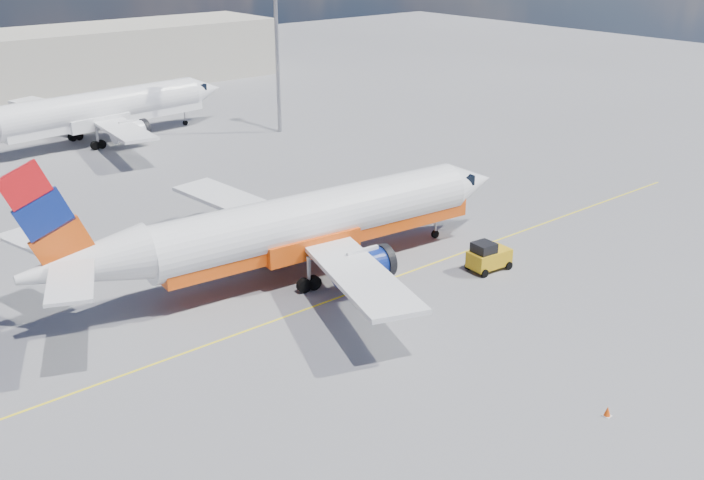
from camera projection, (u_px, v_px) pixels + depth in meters
ground at (377, 313)px, 44.84m from camera, size 240.00×240.00×0.00m
taxi_line at (344, 296)px, 46.99m from camera, size 70.00×0.15×0.01m
terminal_main at (19, 65)px, 99.91m from camera, size 70.00×14.00×8.00m
main_jet at (301, 225)px, 48.68m from camera, size 33.22×26.19×10.07m
second_jet at (92, 111)px, 78.55m from camera, size 32.71×25.78×9.92m
gse_tug at (488, 256)px, 50.17m from camera, size 2.87×1.92×1.96m
traffic_cone at (607, 411)px, 35.38m from camera, size 0.36×0.36×0.50m
floodlight_mast at (276, 23)px, 79.97m from camera, size 1.38×1.38×18.86m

